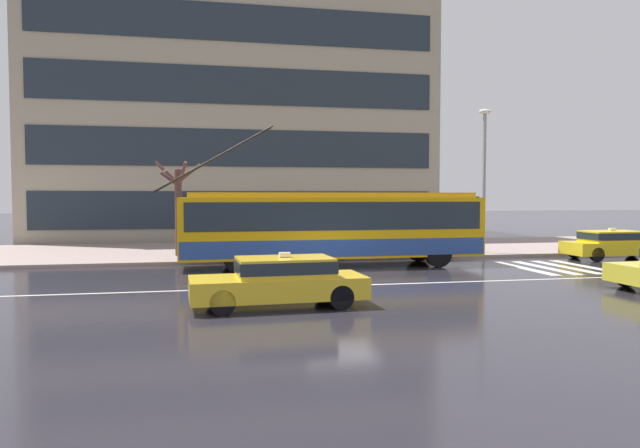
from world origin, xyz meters
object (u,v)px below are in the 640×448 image
Objects in this scene: taxi_ahead_of_bus at (614,243)px; pedestrian_at_shelter at (313,220)px; pedestrian_approaching_curb at (224,221)px; street_tree_bare at (178,204)px; trolleybus at (333,226)px; bus_shelter at (270,215)px; taxi_oncoming_near at (280,279)px; pedestrian_walking_past at (302,221)px; street_lamp at (484,168)px; pedestrian_waiting_by_pole at (260,220)px.

taxi_ahead_of_bus is 2.28× the size of pedestrian_at_shelter.
pedestrian_approaching_curb is at bearing 165.78° from taxi_ahead_of_bus.
street_tree_bare reaches higher than pedestrian_at_shelter.
trolleybus is 3.47× the size of bus_shelter.
trolleybus is at bearing -179.79° from taxi_ahead_of_bus.
trolleybus reaches higher than street_tree_bare.
taxi_ahead_of_bus is (16.04, 8.14, 0.00)m from taxi_oncoming_near.
street_tree_bare is (-19.00, 3.99, 1.77)m from taxi_ahead_of_bus.
pedestrian_walking_past is 9.01m from street_lamp.
pedestrian_waiting_by_pole is (-15.32, 4.50, 0.99)m from taxi_ahead_of_bus.
trolleybus is at bearing -69.24° from pedestrian_walking_past.
bus_shelter is 1.63m from pedestrian_walking_past.
taxi_ahead_of_bus is 1.06× the size of street_tree_bare.
trolleybus is 6.56× the size of pedestrian_approaching_curb.
street_tree_bare is at bearing 168.14° from taxi_ahead_of_bus.
street_tree_bare is (-5.31, 1.81, 0.73)m from pedestrian_walking_past.
pedestrian_at_shelter is 1.01× the size of pedestrian_waiting_by_pole.
taxi_oncoming_near is 11.44m from bus_shelter.
pedestrian_at_shelter is 1.01× the size of pedestrian_walking_past.
bus_shelter is 0.88× the size of street_tree_bare.
bus_shelter reaches higher than pedestrian_at_shelter.
trolleybus is 3.87m from bus_shelter.
taxi_oncoming_near is 1.21× the size of bus_shelter.
pedestrian_walking_past is at bearing 77.19° from taxi_oncoming_near.
pedestrian_waiting_by_pole is (-0.35, 1.33, -0.29)m from bus_shelter.
bus_shelter reaches higher than taxi_ahead_of_bus.
street_tree_bare reaches higher than pedestrian_walking_past.
pedestrian_approaching_curb is 1.01× the size of pedestrian_walking_past.
taxi_ahead_of_bus is 16.00m from pedestrian_waiting_by_pole.
pedestrian_at_shelter and pedestrian_approaching_curb have the same top height.
taxi_oncoming_near is 2.29× the size of pedestrian_at_shelter.
taxi_ahead_of_bus is 2.28× the size of pedestrian_approaching_curb.
taxi_ahead_of_bus is at bearing -9.04° from pedestrian_walking_past.
pedestrian_waiting_by_pole is at bearing 86.73° from taxi_oncoming_near.
street_lamp is at bearing 18.15° from trolleybus.
pedestrian_at_shelter is at bearing -23.51° from pedestrian_waiting_by_pole.
bus_shelter is at bearing 142.10° from pedestrian_walking_past.
street_lamp reaches higher than taxi_oncoming_near.
taxi_ahead_of_bus is 17.52m from pedestrian_approaching_curb.
trolleybus is 2.87× the size of taxi_oncoming_near.
taxi_oncoming_near is at bearing -76.29° from street_tree_bare.
pedestrian_walking_past is (-13.69, 2.18, 1.04)m from taxi_ahead_of_bus.
taxi_oncoming_near is at bearing -93.27° from pedestrian_waiting_by_pole.
pedestrian_walking_past is (2.35, 10.32, 1.04)m from taxi_oncoming_near.
pedestrian_waiting_by_pole is (1.64, 0.21, 0.02)m from pedestrian_approaching_curb.
pedestrian_waiting_by_pole is 3.80m from street_tree_bare.
pedestrian_waiting_by_pole is at bearing 118.47° from trolleybus.
pedestrian_waiting_by_pole is (-2.36, 1.03, -0.02)m from pedestrian_at_shelter.
pedestrian_waiting_by_pole is (-1.62, 2.33, -0.05)m from pedestrian_walking_past.
trolleybus is 1.92× the size of street_lamp.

